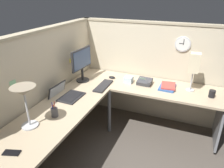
{
  "coord_description": "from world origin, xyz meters",
  "views": [
    {
      "loc": [
        -2.29,
        -0.88,
        2.0
      ],
      "look_at": [
        0.21,
        0.14,
        0.78
      ],
      "focal_mm": 33.47,
      "sensor_mm": 36.0,
      "label": 1
    }
  ],
  "objects_px": {
    "monitor": "(82,62)",
    "coffee_mug": "(212,94)",
    "laptop": "(65,94)",
    "book_stack": "(168,87)",
    "keyboard": "(103,86)",
    "pen_cup": "(54,112)",
    "cell_phone": "(12,153)",
    "office_phone": "(145,82)",
    "tissue_box": "(128,80)",
    "desk_lamp_dome": "(24,94)",
    "desk_lamp_paper": "(194,64)",
    "wall_clock": "(183,44)",
    "computer_mouse": "(112,77)"
  },
  "relations": [
    {
      "from": "monitor",
      "to": "coffee_mug",
      "type": "xyz_separation_m",
      "value": [
        0.16,
        -1.81,
        -0.25
      ]
    },
    {
      "from": "laptop",
      "to": "book_stack",
      "type": "height_order",
      "value": "laptop"
    },
    {
      "from": "keyboard",
      "to": "pen_cup",
      "type": "distance_m",
      "value": 0.92
    },
    {
      "from": "monitor",
      "to": "cell_phone",
      "type": "bearing_deg",
      "value": -172.55
    },
    {
      "from": "book_stack",
      "to": "office_phone",
      "type": "bearing_deg",
      "value": 89.76
    },
    {
      "from": "book_stack",
      "to": "tissue_box",
      "type": "distance_m",
      "value": 0.58
    },
    {
      "from": "book_stack",
      "to": "tissue_box",
      "type": "relative_size",
      "value": 2.48
    },
    {
      "from": "desk_lamp_dome",
      "to": "desk_lamp_paper",
      "type": "height_order",
      "value": "desk_lamp_paper"
    },
    {
      "from": "desk_lamp_dome",
      "to": "tissue_box",
      "type": "relative_size",
      "value": 3.71
    },
    {
      "from": "book_stack",
      "to": "cell_phone",
      "type": "bearing_deg",
      "value": 150.46
    },
    {
      "from": "desk_lamp_paper",
      "to": "tissue_box",
      "type": "bearing_deg",
      "value": 94.39
    },
    {
      "from": "pen_cup",
      "to": "office_phone",
      "type": "relative_size",
      "value": 0.85
    },
    {
      "from": "desk_lamp_paper",
      "to": "desk_lamp_dome",
      "type": "bearing_deg",
      "value": 135.7
    },
    {
      "from": "keyboard",
      "to": "coffee_mug",
      "type": "relative_size",
      "value": 4.48
    },
    {
      "from": "laptop",
      "to": "wall_clock",
      "type": "relative_size",
      "value": 1.76
    },
    {
      "from": "coffee_mug",
      "to": "desk_lamp_paper",
      "type": "bearing_deg",
      "value": 67.99
    },
    {
      "from": "desk_lamp_dome",
      "to": "coffee_mug",
      "type": "bearing_deg",
      "value": -51.27
    },
    {
      "from": "monitor",
      "to": "pen_cup",
      "type": "height_order",
      "value": "monitor"
    },
    {
      "from": "laptop",
      "to": "pen_cup",
      "type": "xyz_separation_m",
      "value": [
        -0.45,
        -0.16,
        0.03
      ]
    },
    {
      "from": "cell_phone",
      "to": "desk_lamp_paper",
      "type": "relative_size",
      "value": 0.27
    },
    {
      "from": "cell_phone",
      "to": "office_phone",
      "type": "xyz_separation_m",
      "value": [
        1.82,
        -0.7,
        0.03
      ]
    },
    {
      "from": "cell_phone",
      "to": "tissue_box",
      "type": "relative_size",
      "value": 1.2
    },
    {
      "from": "computer_mouse",
      "to": "book_stack",
      "type": "height_order",
      "value": "book_stack"
    },
    {
      "from": "tissue_box",
      "to": "wall_clock",
      "type": "bearing_deg",
      "value": -62.33
    },
    {
      "from": "pen_cup",
      "to": "cell_phone",
      "type": "bearing_deg",
      "value": -179.3
    },
    {
      "from": "tissue_box",
      "to": "keyboard",
      "type": "bearing_deg",
      "value": 133.88
    },
    {
      "from": "pen_cup",
      "to": "office_phone",
      "type": "height_order",
      "value": "pen_cup"
    },
    {
      "from": "monitor",
      "to": "book_stack",
      "type": "xyz_separation_m",
      "value": [
        0.23,
        -1.24,
        -0.27
      ]
    },
    {
      "from": "computer_mouse",
      "to": "desk_lamp_paper",
      "type": "height_order",
      "value": "desk_lamp_paper"
    },
    {
      "from": "desk_lamp_dome",
      "to": "office_phone",
      "type": "xyz_separation_m",
      "value": [
        1.46,
        -0.83,
        -0.33
      ]
    },
    {
      "from": "laptop",
      "to": "office_phone",
      "type": "relative_size",
      "value": 1.83
    },
    {
      "from": "coffee_mug",
      "to": "tissue_box",
      "type": "relative_size",
      "value": 0.8
    },
    {
      "from": "office_phone",
      "to": "pen_cup",
      "type": "bearing_deg",
      "value": 149.53
    },
    {
      "from": "monitor",
      "to": "desk_lamp_dome",
      "type": "height_order",
      "value": "monitor"
    },
    {
      "from": "laptop",
      "to": "wall_clock",
      "type": "distance_m",
      "value": 1.79
    },
    {
      "from": "laptop",
      "to": "tissue_box",
      "type": "relative_size",
      "value": 3.23
    },
    {
      "from": "monitor",
      "to": "computer_mouse",
      "type": "height_order",
      "value": "monitor"
    },
    {
      "from": "book_stack",
      "to": "laptop",
      "type": "bearing_deg",
      "value": 122.25
    },
    {
      "from": "keyboard",
      "to": "cell_phone",
      "type": "height_order",
      "value": "keyboard"
    },
    {
      "from": "office_phone",
      "to": "tissue_box",
      "type": "distance_m",
      "value": 0.25
    },
    {
      "from": "tissue_box",
      "to": "desk_lamp_paper",
      "type": "bearing_deg",
      "value": -85.61
    },
    {
      "from": "computer_mouse",
      "to": "cell_phone",
      "type": "xyz_separation_m",
      "value": [
        -1.85,
        0.17,
        -0.01
      ]
    },
    {
      "from": "book_stack",
      "to": "coffee_mug",
      "type": "bearing_deg",
      "value": -96.74
    },
    {
      "from": "laptop",
      "to": "office_phone",
      "type": "distance_m",
      "value": 1.16
    },
    {
      "from": "wall_clock",
      "to": "desk_lamp_paper",
      "type": "bearing_deg",
      "value": -146.12
    },
    {
      "from": "wall_clock",
      "to": "tissue_box",
      "type": "bearing_deg",
      "value": 117.67
    },
    {
      "from": "desk_lamp_paper",
      "to": "wall_clock",
      "type": "relative_size",
      "value": 2.41
    },
    {
      "from": "book_stack",
      "to": "desk_lamp_dome",
      "type": "bearing_deg",
      "value": 141.38
    },
    {
      "from": "keyboard",
      "to": "wall_clock",
      "type": "height_order",
      "value": "wall_clock"
    },
    {
      "from": "pen_cup",
      "to": "wall_clock",
      "type": "xyz_separation_m",
      "value": [
        1.54,
        -1.14,
        0.51
      ]
    }
  ]
}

